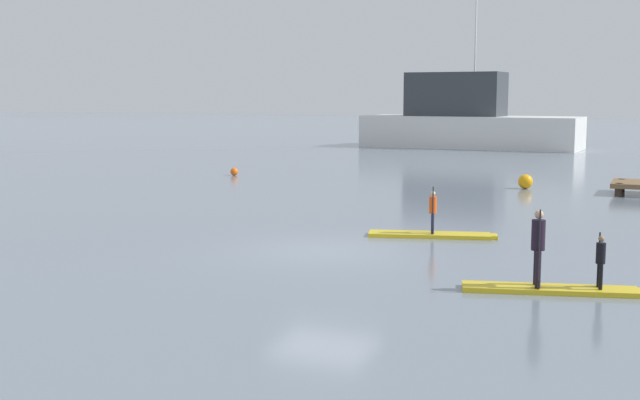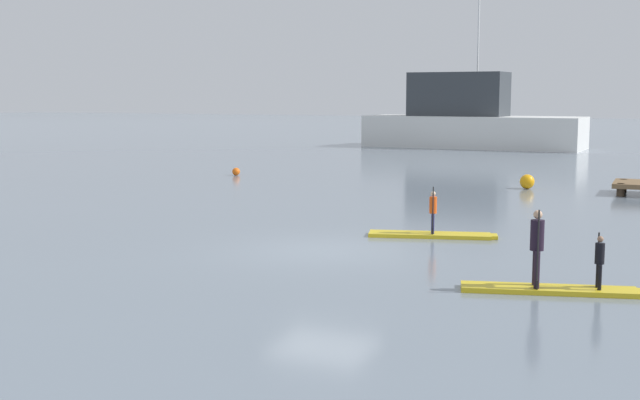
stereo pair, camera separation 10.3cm
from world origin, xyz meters
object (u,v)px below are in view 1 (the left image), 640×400
at_px(paddleboard_near, 432,235).
at_px(paddleboard_far, 554,289).
at_px(paddler_child_front, 600,259).
at_px(paddler_adult, 538,243).
at_px(paddler_child_solo, 433,210).
at_px(mooring_buoy_near, 234,172).
at_px(fishing_boat_white_large, 466,121).
at_px(mooring_buoy_mid, 525,182).

bearing_deg(paddleboard_near, paddleboard_far, -53.23).
bearing_deg(paddler_child_front, paddler_adult, -164.50).
relative_size(paddler_child_solo, paddler_child_front, 1.19).
height_order(paddler_child_front, mooring_buoy_near, paddler_child_front).
relative_size(fishing_boat_white_large, mooring_buoy_mid, 26.38).
relative_size(paddler_child_solo, fishing_boat_white_large, 0.08).
distance_m(paddler_adult, paddler_child_front, 1.21).
height_order(paddleboard_near, paddler_adult, paddler_adult).
relative_size(paddleboard_near, paddler_adult, 2.25).
bearing_deg(paddleboard_far, paddler_child_solo, 126.75).
xyz_separation_m(paddleboard_far, paddler_child_front, (0.82, 0.23, 0.62)).
bearing_deg(paddler_child_front, mooring_buoy_near, 135.29).
xyz_separation_m(mooring_buoy_near, mooring_buoy_mid, (13.53, -0.18, 0.11)).
bearing_deg(paddler_child_front, paddleboard_far, -164.60).
xyz_separation_m(paddler_child_front, fishing_boat_white_large, (-12.34, 41.97, 1.25)).
distance_m(paddler_child_solo, paddler_child_front, 6.73).
bearing_deg(paddler_child_front, mooring_buoy_mid, 103.51).
relative_size(paddler_child_front, mooring_buoy_mid, 1.81).
height_order(paddleboard_far, fishing_boat_white_large, fishing_boat_white_large).
relative_size(paddleboard_near, paddler_child_front, 3.24).
bearing_deg(paddler_adult, mooring_buoy_mid, 99.76).
bearing_deg(fishing_boat_white_large, paddler_child_solo, -78.26).
relative_size(paddleboard_near, mooring_buoy_mid, 5.86).
relative_size(paddler_child_solo, paddleboard_far, 0.36).
height_order(paddler_child_solo, mooring_buoy_near, paddler_child_solo).
xyz_separation_m(paddleboard_far, mooring_buoy_near, (-16.88, 17.74, 0.13)).
xyz_separation_m(paddler_child_solo, paddler_child_front, (4.63, -4.88, -0.07)).
bearing_deg(mooring_buoy_mid, paddler_adult, -80.24).
distance_m(paddler_child_solo, mooring_buoy_near, 18.18).
distance_m(paddleboard_near, paddler_adult, 6.35).
distance_m(paddleboard_near, paddler_child_solo, 0.69).
distance_m(paddler_child_solo, mooring_buoy_mid, 12.47).
bearing_deg(paddleboard_near, mooring_buoy_mid, 87.80).
bearing_deg(mooring_buoy_near, paddleboard_far, -46.43).
xyz_separation_m(paddleboard_near, mooring_buoy_near, (-13.05, 12.62, 0.13)).
relative_size(paddler_adult, fishing_boat_white_large, 0.10).
distance_m(paddleboard_near, fishing_boat_white_large, 37.91).
relative_size(paddleboard_far, mooring_buoy_near, 9.60).
distance_m(paddleboard_near, mooring_buoy_mid, 12.45).
distance_m(paddleboard_far, mooring_buoy_mid, 17.88).
height_order(paddler_adult, paddler_child_front, paddler_adult).
bearing_deg(mooring_buoy_near, fishing_boat_white_large, 77.64).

